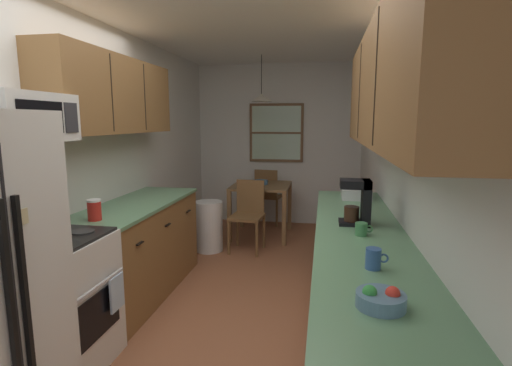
# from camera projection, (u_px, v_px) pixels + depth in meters

# --- Properties ---
(ground_plane) EXTENTS (12.00, 12.00, 0.00)m
(ground_plane) POSITION_uv_depth(u_px,v_px,m) (246.00, 288.00, 3.84)
(ground_plane) COLOR #995B3D
(wall_left) EXTENTS (0.10, 9.00, 2.55)m
(wall_left) POSITION_uv_depth(u_px,v_px,m) (115.00, 159.00, 3.87)
(wall_left) COLOR silver
(wall_left) RESTS_ON ground
(wall_right) EXTENTS (0.10, 9.00, 2.55)m
(wall_right) POSITION_uv_depth(u_px,v_px,m) (395.00, 165.00, 3.40)
(wall_right) COLOR silver
(wall_right) RESTS_ON ground
(wall_back) EXTENTS (4.40, 0.10, 2.55)m
(wall_back) POSITION_uv_depth(u_px,v_px,m) (279.00, 145.00, 6.21)
(wall_back) COLOR silver
(wall_back) RESTS_ON ground
(ceiling_slab) EXTENTS (4.40, 9.00, 0.08)m
(ceiling_slab) POSITION_uv_depth(u_px,v_px,m) (245.00, 15.00, 3.43)
(ceiling_slab) COLOR white
(stove_range) EXTENTS (0.66, 0.66, 1.10)m
(stove_range) POSITION_uv_depth(u_px,v_px,m) (54.00, 303.00, 2.52)
(stove_range) COLOR white
(stove_range) RESTS_ON ground
(microwave_over_range) EXTENTS (0.39, 0.62, 0.30)m
(microwave_over_range) POSITION_uv_depth(u_px,v_px,m) (21.00, 118.00, 2.35)
(microwave_over_range) COLOR white
(counter_left) EXTENTS (0.64, 1.69, 0.90)m
(counter_left) POSITION_uv_depth(u_px,v_px,m) (138.00, 249.00, 3.67)
(counter_left) COLOR brown
(counter_left) RESTS_ON ground
(upper_cabinets_left) EXTENTS (0.33, 1.77, 0.67)m
(upper_cabinets_left) POSITION_uv_depth(u_px,v_px,m) (113.00, 96.00, 3.41)
(upper_cabinets_left) COLOR brown
(counter_right) EXTENTS (0.64, 3.16, 0.90)m
(counter_right) POSITION_uv_depth(u_px,v_px,m) (359.00, 295.00, 2.69)
(counter_right) COLOR brown
(counter_right) RESTS_ON ground
(upper_cabinets_right) EXTENTS (0.33, 2.84, 0.75)m
(upper_cabinets_right) POSITION_uv_depth(u_px,v_px,m) (393.00, 86.00, 2.39)
(upper_cabinets_right) COLOR brown
(dining_table) EXTENTS (0.81, 0.86, 0.75)m
(dining_table) POSITION_uv_depth(u_px,v_px,m) (261.00, 193.00, 5.52)
(dining_table) COLOR brown
(dining_table) RESTS_ON ground
(dining_chair_near) EXTENTS (0.43, 0.43, 0.90)m
(dining_chair_near) POSITION_uv_depth(u_px,v_px,m) (248.00, 212.00, 4.93)
(dining_chair_near) COLOR brown
(dining_chair_near) RESTS_ON ground
(dining_chair_far) EXTENTS (0.45, 0.45, 0.90)m
(dining_chair_far) POSITION_uv_depth(u_px,v_px,m) (268.00, 194.00, 6.16)
(dining_chair_far) COLOR brown
(dining_chair_far) RESTS_ON ground
(pendant_light) EXTENTS (0.30, 0.30, 0.62)m
(pendant_light) POSITION_uv_depth(u_px,v_px,m) (261.00, 98.00, 5.31)
(pendant_light) COLOR black
(back_window) EXTENTS (0.86, 0.05, 0.92)m
(back_window) POSITION_uv_depth(u_px,v_px,m) (276.00, 133.00, 6.11)
(back_window) COLOR brown
(trash_bin) EXTENTS (0.35, 0.35, 0.64)m
(trash_bin) POSITION_uv_depth(u_px,v_px,m) (209.00, 226.00, 4.92)
(trash_bin) COLOR white
(trash_bin) RESTS_ON ground
(storage_canister) EXTENTS (0.10, 0.10, 0.16)m
(storage_canister) POSITION_uv_depth(u_px,v_px,m) (94.00, 210.00, 2.94)
(storage_canister) COLOR red
(storage_canister) RESTS_ON counter_left
(dish_towel) EXTENTS (0.02, 0.16, 0.24)m
(dish_towel) POSITION_uv_depth(u_px,v_px,m) (117.00, 293.00, 2.61)
(dish_towel) COLOR silver
(coffee_maker) EXTENTS (0.22, 0.18, 0.33)m
(coffee_maker) POSITION_uv_depth(u_px,v_px,m) (359.00, 201.00, 2.81)
(coffee_maker) COLOR black
(coffee_maker) RESTS_ON counter_right
(mug_by_coffeemaker) EXTENTS (0.12, 0.08, 0.09)m
(mug_by_coffeemaker) POSITION_uv_depth(u_px,v_px,m) (362.00, 229.00, 2.56)
(mug_by_coffeemaker) COLOR #3F7F4C
(mug_by_coffeemaker) RESTS_ON counter_right
(mug_spare) EXTENTS (0.12, 0.08, 0.11)m
(mug_spare) POSITION_uv_depth(u_px,v_px,m) (374.00, 259.00, 1.98)
(mug_spare) COLOR #335999
(mug_spare) RESTS_ON counter_right
(fruit_bowl) EXTENTS (0.20, 0.20, 0.09)m
(fruit_bowl) POSITION_uv_depth(u_px,v_px,m) (381.00, 299.00, 1.57)
(fruit_bowl) COLOR #597F9E
(fruit_bowl) RESTS_ON counter_right
(dish_rack) EXTENTS (0.28, 0.34, 0.10)m
(dish_rack) POSITION_uv_depth(u_px,v_px,m) (356.00, 193.00, 3.81)
(dish_rack) COLOR silver
(dish_rack) RESTS_ON counter_right
(table_serving_bowl) EXTENTS (0.21, 0.21, 0.06)m
(table_serving_bowl) POSITION_uv_depth(u_px,v_px,m) (261.00, 182.00, 5.53)
(table_serving_bowl) COLOR #4C7299
(table_serving_bowl) RESTS_ON dining_table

